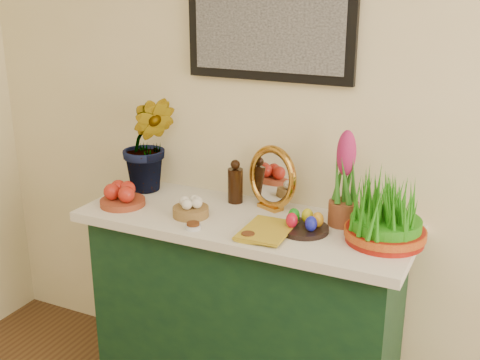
# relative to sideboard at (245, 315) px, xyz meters

# --- Properties ---
(sideboard) EXTENTS (1.30, 0.45, 0.85)m
(sideboard) POSITION_rel_sideboard_xyz_m (0.00, 0.00, 0.00)
(sideboard) COLOR #163C1D
(sideboard) RESTS_ON ground
(tablecloth) EXTENTS (1.40, 0.55, 0.04)m
(tablecloth) POSITION_rel_sideboard_xyz_m (0.00, 0.00, 0.45)
(tablecloth) COLOR silver
(tablecloth) RESTS_ON sideboard
(hyacinth_green) EXTENTS (0.38, 0.35, 0.60)m
(hyacinth_green) POSITION_rel_sideboard_xyz_m (-0.55, 0.12, 0.76)
(hyacinth_green) COLOR #328022
(hyacinth_green) RESTS_ON tablecloth
(apple_bowl) EXTENTS (0.26, 0.26, 0.10)m
(apple_bowl) POSITION_rel_sideboard_xyz_m (-0.55, -0.10, 0.51)
(apple_bowl) COLOR #953E23
(apple_bowl) RESTS_ON tablecloth
(garlic_basket) EXTENTS (0.16, 0.16, 0.08)m
(garlic_basket) POSITION_rel_sideboard_xyz_m (-0.21, -0.09, 0.50)
(garlic_basket) COLOR olive
(garlic_basket) RESTS_ON tablecloth
(vinegar_cruet) EXTENTS (0.07, 0.07, 0.20)m
(vinegar_cruet) POSITION_rel_sideboard_xyz_m (-0.12, 0.15, 0.55)
(vinegar_cruet) COLOR black
(vinegar_cruet) RESTS_ON tablecloth
(mirror) EXTENTS (0.28, 0.17, 0.28)m
(mirror) POSITION_rel_sideboard_xyz_m (0.05, 0.15, 0.60)
(mirror) COLOR #C38830
(mirror) RESTS_ON tablecloth
(book) EXTENTS (0.17, 0.25, 0.03)m
(book) POSITION_rel_sideboard_xyz_m (0.06, -0.12, 0.48)
(book) COLOR gold
(book) RESTS_ON tablecloth
(spice_dish_left) EXTENTS (0.06, 0.06, 0.03)m
(spice_dish_left) POSITION_rel_sideboard_xyz_m (-0.14, -0.20, 0.48)
(spice_dish_left) COLOR silver
(spice_dish_left) RESTS_ON tablecloth
(spice_dish_right) EXTENTS (0.06, 0.06, 0.03)m
(spice_dish_right) POSITION_rel_sideboard_xyz_m (0.11, -0.20, 0.48)
(spice_dish_right) COLOR silver
(spice_dish_right) RESTS_ON tablecloth
(egg_plate) EXTENTS (0.26, 0.26, 0.08)m
(egg_plate) POSITION_rel_sideboard_xyz_m (0.27, -0.03, 0.49)
(egg_plate) COLOR black
(egg_plate) RESTS_ON tablecloth
(hyacinth_pink) EXTENTS (0.12, 0.12, 0.39)m
(hyacinth_pink) POSITION_rel_sideboard_xyz_m (0.39, 0.10, 0.64)
(hyacinth_pink) COLOR brown
(hyacinth_pink) RESTS_ON tablecloth
(wheatgrass_sabzeh) EXTENTS (0.31, 0.31, 0.25)m
(wheatgrass_sabzeh) POSITION_rel_sideboard_xyz_m (0.58, 0.01, 0.58)
(wheatgrass_sabzeh) COLOR #99160C
(wheatgrass_sabzeh) RESTS_ON tablecloth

